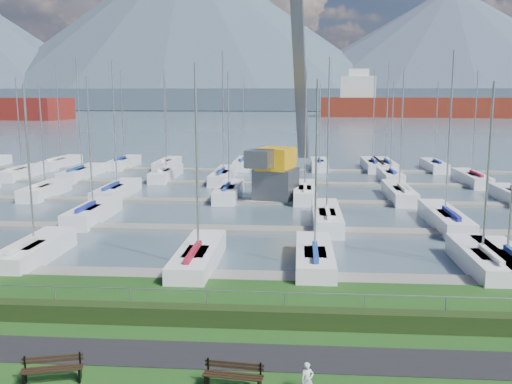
# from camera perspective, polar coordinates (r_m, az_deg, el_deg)

# --- Properties ---
(path) EXTENTS (160.00, 2.00, 0.04)m
(path) POSITION_cam_1_polar(r_m,az_deg,el_deg) (19.78, -3.41, -16.05)
(path) COLOR black
(path) RESTS_ON grass
(water) EXTENTS (800.00, 540.00, 0.20)m
(water) POSITION_cam_1_polar(r_m,az_deg,el_deg) (280.80, 3.85, 7.84)
(water) COLOR #4A5E6C
(hedge) EXTENTS (80.00, 0.70, 0.70)m
(hedge) POSITION_cam_1_polar(r_m,az_deg,el_deg) (22.00, -2.49, -12.32)
(hedge) COLOR black
(hedge) RESTS_ON grass
(fence) EXTENTS (80.00, 0.04, 0.04)m
(fence) POSITION_cam_1_polar(r_m,az_deg,el_deg) (22.07, -2.38, -9.89)
(fence) COLOR gray
(fence) RESTS_ON grass
(foothill) EXTENTS (900.00, 80.00, 12.00)m
(foothill) POSITION_cam_1_polar(r_m,az_deg,el_deg) (350.66, 3.97, 9.25)
(foothill) COLOR #3D4B59
(foothill) RESTS_ON water
(mountains) EXTENTS (1190.00, 360.00, 115.00)m
(mountains) POSITION_cam_1_polar(r_m,az_deg,el_deg) (427.00, 5.13, 14.78)
(mountains) COLOR #465366
(mountains) RESTS_ON water
(docks) EXTENTS (90.00, 41.60, 0.25)m
(docks) POSITION_cam_1_polar(r_m,az_deg,el_deg) (47.54, 1.27, -0.99)
(docks) COLOR gray
(docks) RESTS_ON water
(bench_left) EXTENTS (1.85, 0.87, 0.85)m
(bench_left) POSITION_cam_1_polar(r_m,az_deg,el_deg) (19.03, -19.69, -16.36)
(bench_left) COLOR black
(bench_left) RESTS_ON grass
(bench_right) EXTENTS (1.84, 0.63, 0.85)m
(bench_right) POSITION_cam_1_polar(r_m,az_deg,el_deg) (17.66, -2.29, -17.90)
(bench_right) COLOR black
(bench_right) RESTS_ON grass
(person) EXTENTS (0.44, 0.35, 1.04)m
(person) POSITION_cam_1_polar(r_m,az_deg,el_deg) (17.53, 5.16, -17.76)
(person) COLOR silver
(person) RESTS_ON grass
(crane) EXTENTS (5.39, 13.47, 22.35)m
(crane) POSITION_cam_1_polar(r_m,az_deg,el_deg) (49.01, 2.62, 5.86)
(crane) COLOR #4F5256
(crane) RESTS_ON water
(cargo_ship_mid) EXTENTS (98.45, 30.21, 21.50)m
(cargo_ship_mid) POSITION_cam_1_polar(r_m,az_deg,el_deg) (242.81, 17.22, 8.08)
(cargo_ship_mid) COLOR maroon
(cargo_ship_mid) RESTS_ON water
(sailboat_fleet) EXTENTS (75.52, 50.15, 13.53)m
(sailboat_fleet) POSITION_cam_1_polar(r_m,az_deg,el_deg) (49.07, 1.04, 6.00)
(sailboat_fleet) COLOR navy
(sailboat_fleet) RESTS_ON water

